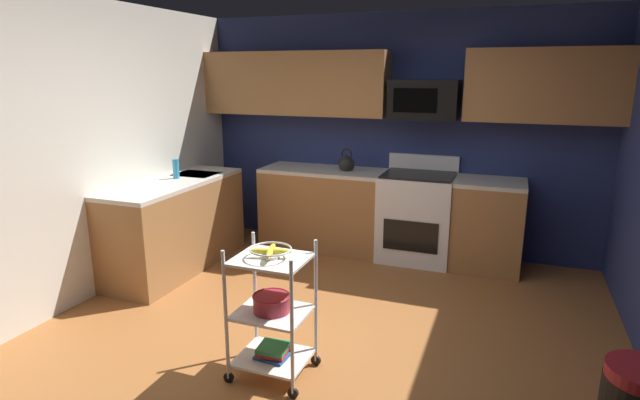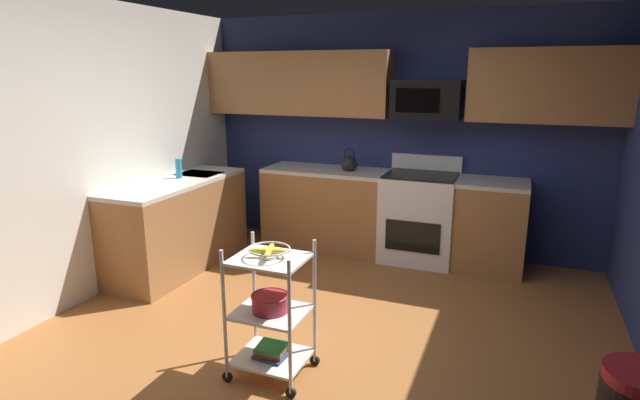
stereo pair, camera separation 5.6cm
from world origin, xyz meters
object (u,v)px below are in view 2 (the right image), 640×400
object	(u,v)px
mixing_bowl_large	(270,302)
oven_range	(419,216)
microwave	(427,100)
fruit_bowl	(269,251)
dish_soap_bottle	(179,168)
kettle	(349,164)
book_stack	(272,351)
rolling_cart	(271,312)

from	to	relation	value
mixing_bowl_large	oven_range	bearing A→B (deg)	79.23
microwave	fruit_bowl	world-z (taller)	microwave
fruit_bowl	mixing_bowl_large	xyz separation A→B (m)	(-0.00, -0.00, -0.36)
mixing_bowl_large	dish_soap_bottle	xyz separation A→B (m)	(-1.81, 1.51, 0.50)
kettle	microwave	bearing A→B (deg)	7.77
oven_range	fruit_bowl	distance (m)	2.61
oven_range	fruit_bowl	xyz separation A→B (m)	(-0.48, -2.53, 0.40)
oven_range	fruit_bowl	bearing A→B (deg)	-100.71
kettle	dish_soap_bottle	distance (m)	1.81
fruit_bowl	mixing_bowl_large	world-z (taller)	fruit_bowl
book_stack	kettle	world-z (taller)	kettle
oven_range	mixing_bowl_large	xyz separation A→B (m)	(-0.48, -2.53, 0.04)
oven_range	dish_soap_bottle	size ratio (longest dim) A/B	5.50
book_stack	dish_soap_bottle	size ratio (longest dim) A/B	1.09
dish_soap_bottle	mixing_bowl_large	bearing A→B (deg)	-39.76
microwave	kettle	size ratio (longest dim) A/B	2.65
rolling_cart	kettle	world-z (taller)	kettle
mixing_bowl_large	kettle	xyz separation A→B (m)	(-0.31, 2.53, 0.48)
rolling_cart	dish_soap_bottle	distance (m)	2.42
mixing_bowl_large	fruit_bowl	bearing A→B (deg)	0.00
microwave	fruit_bowl	xyz separation A→B (m)	(-0.48, -2.64, -0.82)
mixing_bowl_large	dish_soap_bottle	bearing A→B (deg)	140.24
oven_range	microwave	distance (m)	1.23
oven_range	fruit_bowl	world-z (taller)	oven_range
mixing_bowl_large	dish_soap_bottle	world-z (taller)	dish_soap_bottle
microwave	dish_soap_bottle	world-z (taller)	microwave
mixing_bowl_large	book_stack	xyz separation A→B (m)	(0.00, 0.00, -0.35)
dish_soap_bottle	book_stack	bearing A→B (deg)	-39.72
oven_range	rolling_cart	distance (m)	2.58
rolling_cart	fruit_bowl	world-z (taller)	rolling_cart
rolling_cart	dish_soap_bottle	bearing A→B (deg)	140.28
rolling_cart	fruit_bowl	size ratio (longest dim) A/B	3.36
microwave	dish_soap_bottle	xyz separation A→B (m)	(-2.29, -1.13, -0.68)
microwave	kettle	xyz separation A→B (m)	(-0.79, -0.11, -0.70)
mixing_bowl_large	kettle	world-z (taller)	kettle
rolling_cart	mixing_bowl_large	bearing A→B (deg)	-180.00
oven_range	dish_soap_bottle	world-z (taller)	dish_soap_bottle
mixing_bowl_large	kettle	bearing A→B (deg)	97.07
fruit_bowl	book_stack	world-z (taller)	fruit_bowl
mixing_bowl_large	book_stack	distance (m)	0.35
fruit_bowl	dish_soap_bottle	size ratio (longest dim) A/B	1.36
oven_range	kettle	world-z (taller)	kettle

